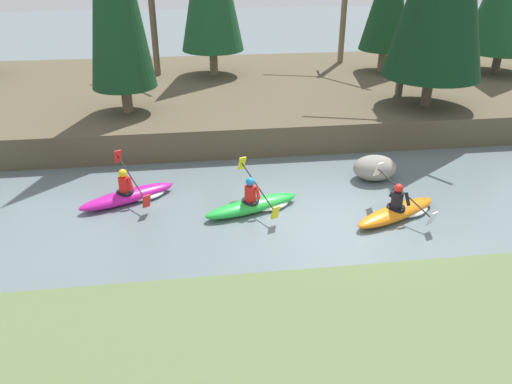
{
  "coord_description": "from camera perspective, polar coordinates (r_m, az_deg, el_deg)",
  "views": [
    {
      "loc": [
        -3.51,
        -10.5,
        6.55
      ],
      "look_at": [
        -1.97,
        1.18,
        0.55
      ],
      "focal_mm": 35.0,
      "sensor_mm": 36.0,
      "label": 1
    }
  ],
  "objects": [
    {
      "name": "boulder_midstream",
      "position": [
        15.49,
        13.41,
        2.7
      ],
      "size": [
        1.31,
        1.03,
        0.74
      ],
      "color": "gray",
      "rests_on": "ground"
    },
    {
      "name": "kayaker_middle",
      "position": [
        13.39,
        -0.02,
        -1.35
      ],
      "size": [
        2.74,
        2.0,
        1.2
      ],
      "rotation": [
        0.0,
        0.0,
        0.35
      ],
      "color": "green",
      "rests_on": "ground"
    },
    {
      "name": "kayaker_lead",
      "position": [
        13.61,
        16.11,
        -2.01
      ],
      "size": [
        2.69,
        1.94,
        1.2
      ],
      "rotation": [
        0.0,
        0.0,
        0.45
      ],
      "color": "orange",
      "rests_on": "ground"
    },
    {
      "name": "bare_tree_upstream",
      "position": [
        23.23,
        -11.61,
        18.52
      ],
      "size": [
        2.73,
        2.7,
        4.88
      ],
      "color": "brown",
      "rests_on": "riverbank_far"
    },
    {
      "name": "kayaker_trailing",
      "position": [
        14.3,
        -14.05,
        -0.27
      ],
      "size": [
        2.68,
        1.93,
        1.2
      ],
      "rotation": [
        0.0,
        0.0,
        0.47
      ],
      "color": "#C61999",
      "rests_on": "ground"
    },
    {
      "name": "riverbank_far",
      "position": [
        22.15,
        1.92,
        11.17
      ],
      "size": [
        44.0,
        11.63,
        1.03
      ],
      "color": "brown",
      "rests_on": "ground"
    },
    {
      "name": "ground_plane",
      "position": [
        12.87,
        9.44,
        -4.03
      ],
      "size": [
        90.0,
        90.0,
        0.0
      ],
      "primitive_type": "plane",
      "color": "slate"
    }
  ]
}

